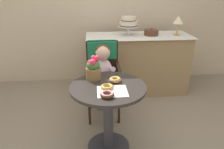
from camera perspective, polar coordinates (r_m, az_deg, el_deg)
ground_plane at (r=2.39m, az=-0.93°, el=-18.80°), size 8.00×8.00×0.00m
back_wall at (r=3.64m, az=-3.30°, el=19.12°), size 4.80×0.10×2.70m
cafe_table at (r=2.08m, az=-1.02°, el=-8.30°), size 0.72×0.72×0.72m
wicker_chair at (r=2.65m, az=-2.54°, el=1.94°), size 0.42×0.45×0.95m
seated_child at (r=2.49m, az=-2.39°, el=1.48°), size 0.27×0.32×0.73m
paper_napkin at (r=1.88m, az=0.07°, el=-4.54°), size 0.27×0.23×0.00m
donut_front at (r=1.92m, az=-1.35°, el=-3.29°), size 0.12×0.12×0.03m
donut_mid at (r=2.06m, az=0.84°, el=-1.33°), size 0.12×0.12×0.04m
donut_side at (r=1.79m, az=-1.31°, el=-5.36°), size 0.12×0.12×0.04m
flower_vase at (r=2.09m, az=-5.06°, el=1.55°), size 0.15×0.15×0.24m
display_counter at (r=3.35m, az=6.84°, el=2.95°), size 1.56×0.62×0.90m
tiered_cake_stand at (r=3.16m, az=4.46°, el=13.70°), size 0.30×0.30×0.28m
round_layer_cake at (r=3.26m, az=10.53°, el=11.07°), size 0.21×0.21×0.11m
table_lamp at (r=3.30m, az=17.41°, el=13.69°), size 0.15×0.15×0.28m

